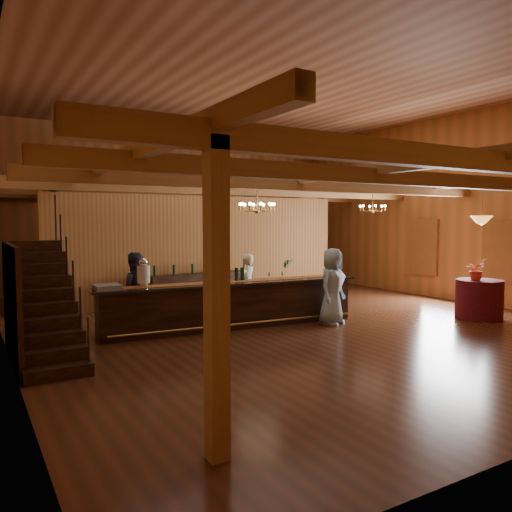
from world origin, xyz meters
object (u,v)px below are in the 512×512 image
tasting_bar (233,304)px  staff_second (134,292)px  beverage_dispenser (143,273)px  chandelier_right (372,208)px  backbar_shelf (202,289)px  pendant_lamp (482,220)px  round_table (479,299)px  raffle_drum (332,269)px  guest (332,286)px  chandelier_left (257,207)px  floor_plant (285,276)px  bartender (246,287)px

tasting_bar → staff_second: bearing=163.8°
beverage_dispenser → chandelier_right: 7.87m
backbar_shelf → chandelier_right: 5.72m
chandelier_right → pendant_lamp: 3.74m
backbar_shelf → round_table: bearing=-50.8°
raffle_drum → staff_second: staff_second is taller
chandelier_right → staff_second: 7.93m
chandelier_right → guest: (-3.52, -2.43, -1.89)m
chandelier_right → beverage_dispenser: bearing=-169.9°
backbar_shelf → staff_second: staff_second is taller
chandelier_left → pendant_lamp: bearing=-23.2°
chandelier_left → staff_second: (-2.63, 0.77, -1.85)m
pendant_lamp → floor_plant: size_ratio=0.80×
round_table → floor_plant: (-1.76, 5.84, 0.09)m
raffle_drum → beverage_dispenser: bearing=174.2°
raffle_drum → pendant_lamp: pendant_lamp is taller
backbar_shelf → chandelier_right: bearing=-21.6°
guest → floor_plant: guest is taller
staff_second → tasting_bar: bearing=167.9°
raffle_drum → backbar_shelf: bearing=119.7°
chandelier_left → bartender: bearing=81.7°
raffle_drum → chandelier_left: bearing=172.9°
backbar_shelf → chandelier_left: chandelier_left is taller
bartender → chandelier_right: bearing=166.4°
bartender → chandelier_left: bearing=57.6°
backbar_shelf → tasting_bar: bearing=-106.0°
chandelier_left → floor_plant: bearing=48.6°
raffle_drum → guest: guest is taller
bartender → round_table: bearing=126.1°
tasting_bar → raffle_drum: (2.61, -0.26, 0.68)m
beverage_dispenser → staff_second: 0.72m
beverage_dispenser → chandelier_right: bearing=10.1°
raffle_drum → bartender: 2.13m
round_table → floor_plant: floor_plant is taller
tasting_bar → round_table: bearing=-16.4°
floor_plant → round_table: bearing=-73.2°
raffle_drum → backbar_shelf: size_ratio=0.11×
beverage_dispenser → round_table: 8.00m
chandelier_right → floor_plant: (-1.77, 2.12, -2.20)m
bartender → beverage_dispenser: bearing=-14.4°
chandelier_left → staff_second: size_ratio=0.47×
bartender → guest: (1.40, -1.53, 0.09)m
raffle_drum → round_table: 3.65m
tasting_bar → staff_second: 2.17m
beverage_dispenser → floor_plant: 6.84m
guest → round_table: bearing=-44.7°
beverage_dispenser → chandelier_left: size_ratio=0.75×
backbar_shelf → pendant_lamp: size_ratio=3.52×
bartender → backbar_shelf: bearing=-112.7°
backbar_shelf → staff_second: 3.61m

